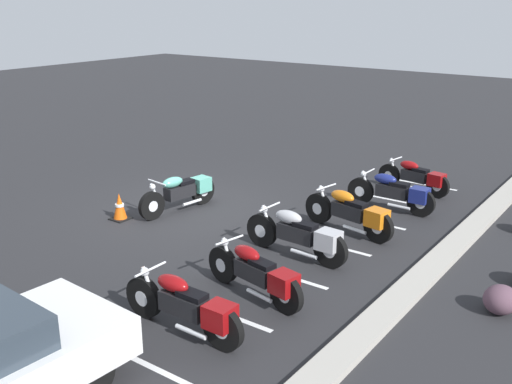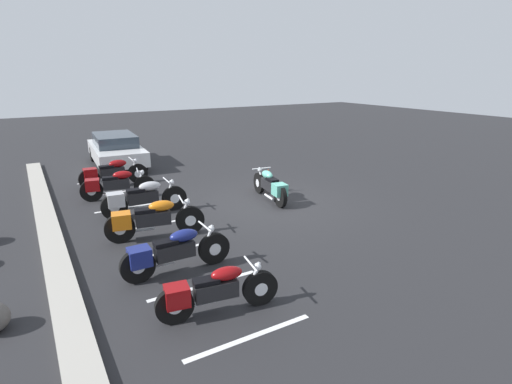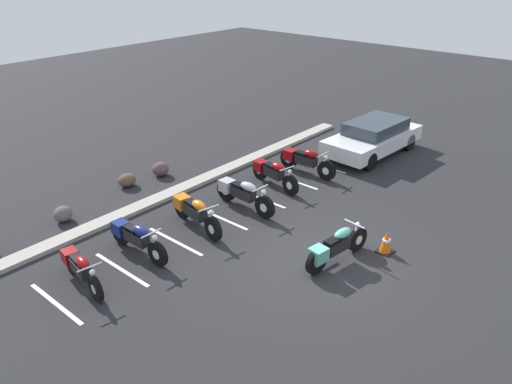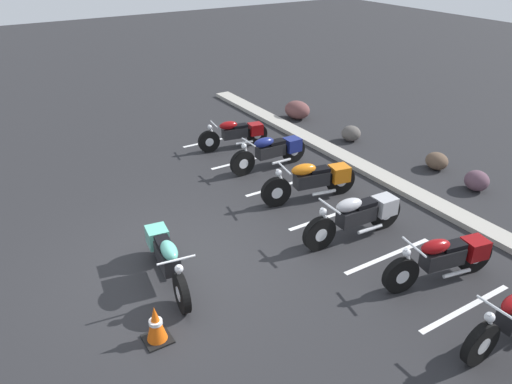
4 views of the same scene
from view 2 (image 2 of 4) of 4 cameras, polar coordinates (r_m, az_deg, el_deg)
ground at (r=11.91m, az=1.64°, el=-1.54°), size 60.00×60.00×0.00m
motorcycle_teal_featured at (r=11.98m, az=2.12°, el=0.88°), size 2.20×0.69×0.87m
parked_bike_0 at (r=6.54m, az=-6.24°, el=-13.89°), size 0.66×2.02×0.80m
parked_bike_1 at (r=7.85m, az=-11.97°, el=-8.38°), size 0.61×2.19×0.86m
parked_bike_2 at (r=9.56m, az=-14.86°, el=-3.78°), size 0.79×2.27×0.90m
parked_bike_3 at (r=11.19m, az=-16.19°, el=-0.84°), size 0.65×2.31×0.91m
parked_bike_4 at (r=12.85m, az=-19.59°, el=1.00°), size 0.77×2.19×0.87m
parked_bike_5 at (r=14.34m, az=-20.10°, el=2.59°), size 0.64×2.27×0.89m
car_white at (r=17.51m, az=-19.36°, el=5.78°), size 4.40×2.04×1.29m
concrete_curb at (r=10.25m, az=-27.20°, el=-6.25°), size 18.00×0.50×0.12m
traffic_cone at (r=13.45m, az=1.74°, el=1.92°), size 0.40×0.40×0.62m
stall_line_0 at (r=6.26m, az=-0.82°, el=-20.01°), size 0.10×2.10×0.00m
stall_line_1 at (r=7.55m, az=-7.48°, el=-13.10°), size 0.10×2.10×0.00m
stall_line_2 at (r=8.99m, az=-11.86°, el=-8.20°), size 0.10×2.10×0.00m
stall_line_3 at (r=10.52m, az=-14.94°, el=-4.66°), size 0.10×2.10×0.00m
stall_line_4 at (r=12.09m, az=-17.21°, el=-2.01°), size 0.10×2.10×0.00m
stall_line_5 at (r=13.71m, az=-18.94°, el=0.02°), size 0.10×2.10×0.00m
stall_line_6 at (r=15.34m, az=-20.31°, el=1.62°), size 0.10×2.10×0.00m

